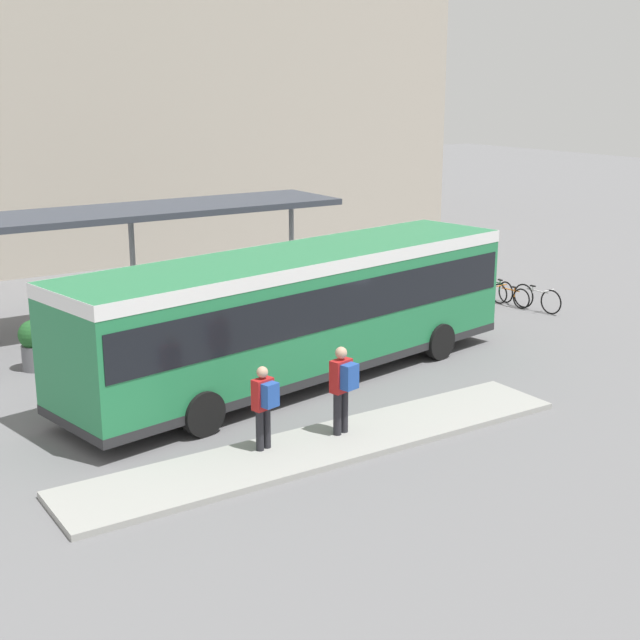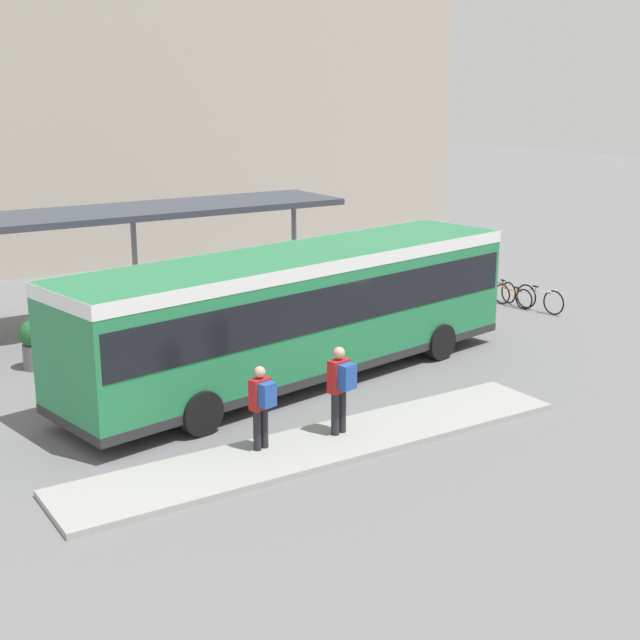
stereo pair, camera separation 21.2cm
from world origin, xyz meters
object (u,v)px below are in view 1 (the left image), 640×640
(pedestrian_waiting, at_px, (264,403))
(bicycle_orange, at_px, (510,296))
(potted_planter_near_shelter, at_px, (34,344))
(city_bus, at_px, (299,306))
(pedestrian_companion, at_px, (343,385))
(bicycle_white, at_px, (537,298))
(bicycle_green, at_px, (496,289))

(pedestrian_waiting, relative_size, bicycle_orange, 1.07)
(bicycle_orange, distance_m, potted_planter_near_shelter, 14.41)
(city_bus, relative_size, bicycle_orange, 8.01)
(pedestrian_companion, xyz_separation_m, bicycle_white, (10.79, 5.12, -0.75))
(bicycle_white, xyz_separation_m, bicycle_orange, (-0.27, 0.88, -0.06))
(bicycle_orange, bearing_deg, pedestrian_waiting, 109.18)
(bicycle_white, bearing_deg, bicycle_orange, -169.01)
(bicycle_green, relative_size, potted_planter_near_shelter, 1.30)
(bicycle_orange, distance_m, bicycle_green, 0.91)
(city_bus, distance_m, bicycle_green, 10.22)
(city_bus, distance_m, bicycle_orange, 9.73)
(pedestrian_waiting, relative_size, bicycle_green, 1.00)
(pedestrian_companion, height_order, bicycle_green, pedestrian_companion)
(pedestrian_waiting, distance_m, potted_planter_near_shelter, 7.88)
(pedestrian_companion, distance_m, bicycle_green, 12.81)
(bicycle_orange, bearing_deg, city_bus, 98.28)
(pedestrian_waiting, bearing_deg, bicycle_orange, -77.50)
(pedestrian_waiting, distance_m, bicycle_green, 14.15)
(city_bus, height_order, bicycle_white, city_bus)
(pedestrian_companion, xyz_separation_m, bicycle_orange, (10.52, 6.00, -0.81))
(pedestrian_companion, relative_size, bicycle_white, 0.99)
(city_bus, bearing_deg, bicycle_orange, 4.51)
(bicycle_orange, relative_size, bicycle_green, 0.93)
(pedestrian_companion, distance_m, bicycle_orange, 12.14)
(city_bus, bearing_deg, pedestrian_waiting, -140.44)
(bicycle_white, height_order, potted_planter_near_shelter, potted_planter_near_shelter)
(pedestrian_companion, relative_size, bicycle_green, 1.09)
(pedestrian_companion, xyz_separation_m, potted_planter_near_shelter, (-3.78, 7.74, -0.48))
(pedestrian_waiting, bearing_deg, potted_planter_near_shelter, 2.54)
(bicycle_white, relative_size, bicycle_green, 1.10)
(pedestrian_waiting, bearing_deg, pedestrian_companion, -108.68)
(city_bus, height_order, potted_planter_near_shelter, city_bus)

